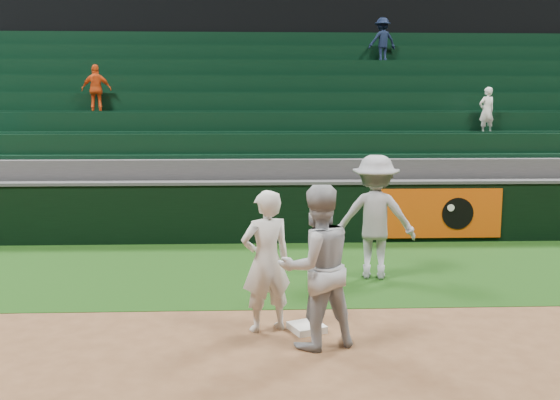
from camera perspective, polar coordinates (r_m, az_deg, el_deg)
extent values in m
plane|color=brown|center=(7.75, 2.93, -12.10)|extent=(70.00, 70.00, 0.00)
cube|color=#12340D|center=(10.60, 1.44, -6.37)|extent=(36.00, 4.20, 0.01)
cube|color=black|center=(24.90, -0.78, 16.09)|extent=(40.00, 12.00, 12.00)
cube|color=white|center=(7.83, 2.47, -11.56)|extent=(0.50, 0.50, 0.09)
imported|color=silver|center=(7.60, -1.28, -5.61)|extent=(0.74, 0.62, 1.75)
imported|color=#A8ACB3|center=(7.11, 3.36, -6.10)|extent=(1.10, 0.98, 1.87)
imported|color=#9C9FA9|center=(10.02, 8.69, -1.55)|extent=(1.39, 0.97, 1.97)
cube|color=black|center=(12.62, 0.80, -1.18)|extent=(36.00, 0.35, 1.20)
cube|color=#D84C0A|center=(12.95, 14.22, -1.19)|extent=(2.60, 0.05, 1.00)
cylinder|color=black|center=(13.04, 15.94, -1.19)|extent=(0.64, 0.02, 0.64)
cylinder|color=white|center=(12.96, 15.36, -0.69)|extent=(0.14, 0.02, 0.14)
cube|color=#424244|center=(12.53, 0.80, 1.62)|extent=(36.00, 0.40, 0.06)
cube|color=#3A3A3D|center=(13.30, 0.63, 0.30)|extent=(36.00, 0.85, 1.65)
cube|color=black|center=(13.45, 0.58, 5.00)|extent=(36.00, 0.14, 0.50)
cube|color=black|center=(13.29, 0.62, 4.05)|extent=(36.00, 0.45, 0.08)
cube|color=#3A3A3D|center=(14.12, 0.45, 1.70)|extent=(36.00, 0.85, 2.10)
cube|color=black|center=(14.28, 0.41, 7.01)|extent=(36.00, 0.14, 0.50)
cube|color=black|center=(14.11, 0.44, 6.14)|extent=(36.00, 0.45, 0.08)
cube|color=#3A3A3D|center=(14.94, 0.29, 2.95)|extent=(36.00, 0.85, 2.55)
cube|color=black|center=(15.12, 0.25, 8.80)|extent=(36.00, 0.14, 0.50)
cube|color=black|center=(14.95, 0.28, 8.00)|extent=(36.00, 0.45, 0.08)
cube|color=#3A3A3D|center=(15.76, 0.15, 4.06)|extent=(36.00, 0.85, 3.00)
cube|color=black|center=(15.98, 0.11, 10.41)|extent=(36.00, 0.14, 0.50)
cube|color=black|center=(15.80, 0.14, 9.66)|extent=(36.00, 0.45, 0.08)
cube|color=#3A3A3D|center=(16.59, 0.02, 5.07)|extent=(36.00, 0.85, 3.45)
cube|color=black|center=(16.85, -0.01, 11.84)|extent=(36.00, 0.14, 0.50)
cube|color=black|center=(16.66, 0.01, 11.15)|extent=(36.00, 0.45, 0.08)
cube|color=#3A3A3D|center=(17.43, -0.09, 5.98)|extent=(36.00, 0.85, 3.90)
cube|color=black|center=(17.72, -0.13, 13.14)|extent=(36.00, 0.14, 0.50)
cube|color=black|center=(17.54, -0.10, 12.50)|extent=(36.00, 0.45, 0.08)
cube|color=#3A3A3D|center=(18.27, -0.20, 6.80)|extent=(36.00, 0.85, 4.35)
cube|color=black|center=(18.61, -0.23, 14.31)|extent=(36.00, 0.14, 0.50)
cube|color=black|center=(18.42, -0.21, 13.71)|extent=(36.00, 0.45, 0.08)
imported|color=#D94814|center=(15.25, -16.43, 9.67)|extent=(0.70, 0.35, 1.14)
imported|color=white|center=(14.90, 18.37, 7.73)|extent=(0.44, 0.35, 1.06)
imported|color=#0F1934|center=(17.80, 9.33, 14.18)|extent=(0.89, 0.65, 1.22)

